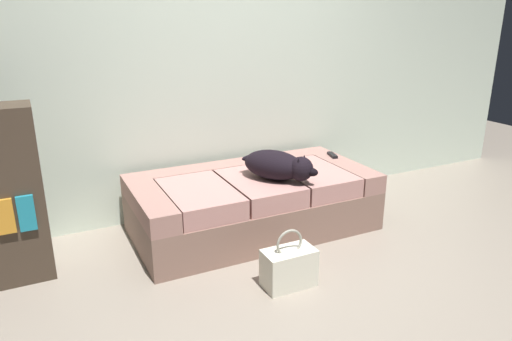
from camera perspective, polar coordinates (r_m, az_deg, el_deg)
ground_plane at (r=2.92m, az=9.02°, el=-14.94°), size 10.00×10.00×0.00m
back_wall at (r=3.88m, az=-4.25°, el=15.51°), size 6.40×0.10×2.80m
couch at (r=3.62m, az=-0.36°, el=-3.87°), size 1.80×0.91×0.44m
dog_dark at (r=3.42m, az=2.70°, el=0.62°), size 0.48×0.57×0.21m
tv_remote at (r=4.06m, az=9.21°, el=1.86°), size 0.08×0.16×0.02m
handbag at (r=2.95m, az=3.99°, el=-11.56°), size 0.32×0.18×0.38m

